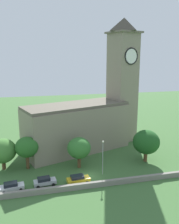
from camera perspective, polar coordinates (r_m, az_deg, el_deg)
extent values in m
plane|color=#3D6633|center=(66.40, -3.33, -9.17)|extent=(200.00, 200.00, 0.00)
cube|color=gray|center=(65.51, -3.12, -3.88)|extent=(30.06, 19.42, 12.07)
cube|color=#5C5547|center=(63.98, -3.19, 1.60)|extent=(29.78, 18.58, 0.70)
cube|color=gray|center=(72.28, 7.77, 5.48)|extent=(8.66, 8.66, 31.51)
cube|color=#675F4F|center=(72.05, 8.17, 18.21)|extent=(10.04, 10.04, 0.50)
pyramid|color=#484338|center=(72.29, 8.23, 19.88)|extent=(9.09, 9.09, 3.76)
cylinder|color=white|center=(69.09, 9.91, 12.94)|extent=(4.18, 1.51, 4.37)
torus|color=black|center=(69.09, 9.91, 12.94)|extent=(4.64, 1.90, 4.77)
cylinder|color=white|center=(74.00, 10.12, 12.91)|extent=(1.51, 4.18, 4.37)
torus|color=black|center=(74.00, 10.12, 12.91)|extent=(1.90, 4.64, 4.77)
cube|color=gray|center=(49.00, 0.94, -16.88)|extent=(42.30, 0.70, 1.10)
cube|color=silver|center=(50.09, -17.93, -16.66)|extent=(4.65, 2.26, 0.77)
cube|color=#1E232B|center=(49.76, -18.26, -15.98)|extent=(2.67, 1.82, 0.61)
cylinder|color=black|center=(51.08, -16.18, -16.42)|extent=(0.65, 0.38, 0.62)
cylinder|color=black|center=(49.55, -16.01, -17.37)|extent=(0.65, 0.38, 0.62)
cylinder|color=black|center=(51.05, -19.73, -16.70)|extent=(0.65, 0.38, 0.62)
cylinder|color=black|center=(49.52, -19.69, -17.67)|extent=(0.65, 0.38, 0.62)
cube|color=silver|center=(50.40, -10.54, -16.03)|extent=(4.51, 2.19, 0.77)
cube|color=#1E232B|center=(50.05, -10.82, -15.36)|extent=(2.58, 1.79, 0.61)
cylinder|color=black|center=(51.55, -8.99, -15.75)|extent=(0.64, 0.38, 0.61)
cylinder|color=black|center=(50.02, -8.60, -16.69)|extent=(0.64, 0.38, 0.61)
cylinder|color=black|center=(51.21, -12.38, -16.11)|extent=(0.64, 0.38, 0.61)
cylinder|color=black|center=(49.67, -12.12, -17.07)|extent=(0.64, 0.38, 0.61)
cube|color=gold|center=(50.43, -2.65, -15.79)|extent=(4.76, 2.18, 0.76)
cube|color=#1E232B|center=(50.05, -2.93, -15.14)|extent=(2.71, 1.80, 0.60)
cylinder|color=black|center=(51.76, -1.19, -15.46)|extent=(0.63, 0.37, 0.61)
cylinder|color=black|center=(50.24, -0.56, -16.39)|extent=(0.63, 0.37, 0.61)
cylinder|color=black|center=(51.04, -4.71, -15.94)|extent=(0.63, 0.37, 0.61)
cylinder|color=black|center=(49.51, -4.19, -16.91)|extent=(0.63, 0.37, 0.61)
cylinder|color=#9EA0A5|center=(52.55, 3.17, -11.02)|extent=(0.14, 0.14, 7.22)
sphere|color=#F4EFCC|center=(51.12, 3.22, -7.08)|extent=(0.44, 0.44, 0.44)
cylinder|color=brown|center=(56.45, -2.49, -11.74)|extent=(0.75, 0.75, 2.76)
ellipsoid|color=#33702D|center=(55.13, -2.52, -8.53)|extent=(5.37, 5.37, 4.83)
cylinder|color=brown|center=(61.15, 13.15, -10.20)|extent=(0.90, 0.90, 2.54)
ellipsoid|color=#1E511E|center=(59.83, 13.33, -6.94)|extent=(6.45, 6.45, 5.81)
cylinder|color=brown|center=(59.08, -19.70, -11.70)|extent=(0.85, 0.85, 2.12)
ellipsoid|color=#427A33|center=(57.82, -19.95, -8.68)|extent=(6.07, 6.07, 5.46)
cylinder|color=brown|center=(57.57, -14.49, -11.39)|extent=(0.73, 0.73, 3.25)
ellipsoid|color=#286023|center=(56.23, -14.69, -8.06)|extent=(5.19, 5.19, 4.67)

